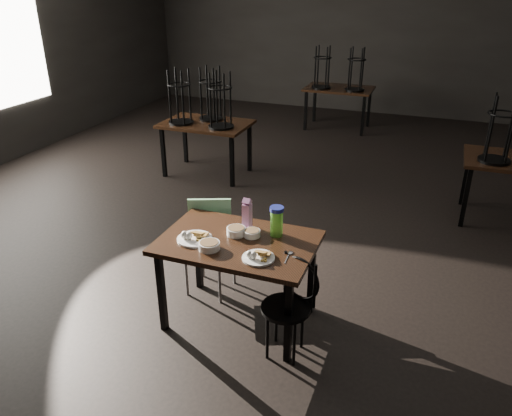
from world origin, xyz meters
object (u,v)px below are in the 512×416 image
at_px(juice_carton, 247,214).
at_px(water_bottle, 277,221).
at_px(school_chair, 210,238).
at_px(bentwood_chair, 291,299).
at_px(main_table, 238,249).

height_order(juice_carton, water_bottle, juice_carton).
height_order(juice_carton, school_chair, juice_carton).
relative_size(juice_carton, bentwood_chair, 0.33).
bearing_deg(water_bottle, bentwood_chair, -57.07).
xyz_separation_m(water_bottle, bentwood_chair, (0.25, -0.38, -0.42)).
bearing_deg(bentwood_chair, main_table, -179.39).
bearing_deg(water_bottle, main_table, -142.94).
distance_m(juice_carton, water_bottle, 0.27).
distance_m(water_bottle, school_chair, 0.80).
bearing_deg(main_table, juice_carton, 93.17).
xyz_separation_m(main_table, school_chair, (-0.43, 0.38, -0.18)).
relative_size(main_table, school_chair, 1.46).
height_order(bentwood_chair, school_chair, school_chair).
relative_size(bentwood_chair, school_chair, 0.93).
distance_m(bentwood_chair, school_chair, 1.09).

